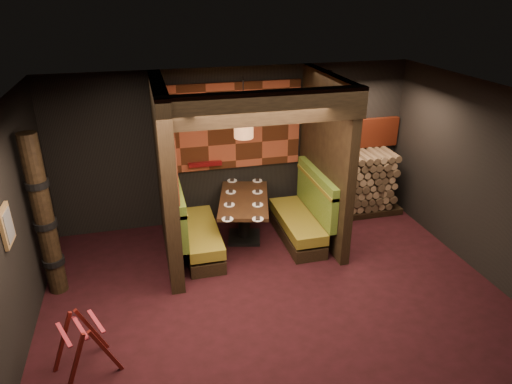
% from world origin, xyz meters
% --- Properties ---
extents(floor, '(6.50, 5.50, 0.02)m').
position_xyz_m(floor, '(0.00, 0.00, -0.01)').
color(floor, black).
rests_on(floor, ground).
extents(ceiling, '(6.50, 5.50, 0.02)m').
position_xyz_m(ceiling, '(0.00, 0.00, 2.86)').
color(ceiling, black).
rests_on(ceiling, ground).
extents(wall_back, '(6.50, 0.02, 2.85)m').
position_xyz_m(wall_back, '(0.00, 2.76, 1.43)').
color(wall_back, black).
rests_on(wall_back, ground).
extents(wall_front, '(6.50, 0.02, 2.85)m').
position_xyz_m(wall_front, '(0.00, -2.76, 1.43)').
color(wall_front, black).
rests_on(wall_front, ground).
extents(wall_left, '(0.02, 5.50, 2.85)m').
position_xyz_m(wall_left, '(-3.26, 0.00, 1.43)').
color(wall_left, black).
rests_on(wall_left, ground).
extents(wall_right, '(0.02, 5.50, 2.85)m').
position_xyz_m(wall_right, '(3.26, 0.00, 1.43)').
color(wall_right, black).
rests_on(wall_right, ground).
extents(partition_left, '(0.20, 2.20, 2.85)m').
position_xyz_m(partition_left, '(-1.35, 1.65, 1.43)').
color(partition_left, black).
rests_on(partition_left, floor).
extents(partition_right, '(0.15, 2.10, 2.85)m').
position_xyz_m(partition_right, '(1.30, 1.70, 1.43)').
color(partition_right, black).
rests_on(partition_right, floor).
extents(header_beam, '(2.85, 0.18, 0.44)m').
position_xyz_m(header_beam, '(-0.02, 0.70, 2.63)').
color(header_beam, black).
rests_on(header_beam, partition_left).
extents(tapa_back_panel, '(2.40, 0.06, 1.55)m').
position_xyz_m(tapa_back_panel, '(-0.02, 2.71, 1.82)').
color(tapa_back_panel, '#9F4329').
rests_on(tapa_back_panel, wall_back).
extents(tapa_side_panel, '(0.04, 1.85, 1.45)m').
position_xyz_m(tapa_side_panel, '(-1.23, 1.82, 1.85)').
color(tapa_side_panel, '#9F4329').
rests_on(tapa_side_panel, partition_left).
extents(lacquer_shelf, '(0.60, 0.12, 0.07)m').
position_xyz_m(lacquer_shelf, '(-0.60, 2.65, 1.18)').
color(lacquer_shelf, '#600A0E').
rests_on(lacquer_shelf, wall_back).
extents(booth_bench_left, '(0.68, 1.60, 1.14)m').
position_xyz_m(booth_bench_left, '(-0.96, 1.65, 0.40)').
color(booth_bench_left, black).
rests_on(booth_bench_left, floor).
extents(booth_bench_right, '(0.68, 1.60, 1.14)m').
position_xyz_m(booth_bench_right, '(0.93, 1.65, 0.40)').
color(booth_bench_right, black).
rests_on(booth_bench_right, floor).
extents(dining_table, '(1.15, 1.65, 0.79)m').
position_xyz_m(dining_table, '(-0.07, 1.87, 0.55)').
color(dining_table, black).
rests_on(dining_table, floor).
extents(place_settings, '(1.01, 1.78, 0.03)m').
position_xyz_m(place_settings, '(-0.07, 1.87, 0.80)').
color(place_settings, white).
rests_on(place_settings, dining_table).
extents(pendant_lamp, '(0.31, 0.31, 0.97)m').
position_xyz_m(pendant_lamp, '(-0.07, 1.82, 2.11)').
color(pendant_lamp, '#A76A3E').
rests_on(pendant_lamp, ceiling).
extents(framed_picture, '(0.05, 0.36, 0.46)m').
position_xyz_m(framed_picture, '(-3.22, 0.10, 1.62)').
color(framed_picture, olive).
rests_on(framed_picture, wall_left).
extents(luggage_rack, '(0.83, 0.73, 0.76)m').
position_xyz_m(luggage_rack, '(-2.52, -0.63, 0.38)').
color(luggage_rack, '#4F100C').
rests_on(luggage_rack, floor).
extents(totem_column, '(0.31, 0.31, 2.40)m').
position_xyz_m(totem_column, '(-3.05, 1.10, 1.19)').
color(totem_column, black).
rests_on(totem_column, floor).
extents(firewood_stack, '(1.73, 0.70, 1.22)m').
position_xyz_m(firewood_stack, '(2.29, 2.35, 0.61)').
color(firewood_stack, black).
rests_on(firewood_stack, floor).
extents(mosaic_header, '(1.83, 0.10, 0.56)m').
position_xyz_m(mosaic_header, '(2.29, 2.68, 1.50)').
color(mosaic_header, maroon).
rests_on(mosaic_header, wall_back).
extents(bay_front_post, '(0.08, 0.08, 2.85)m').
position_xyz_m(bay_front_post, '(1.39, 1.96, 1.43)').
color(bay_front_post, black).
rests_on(bay_front_post, floor).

